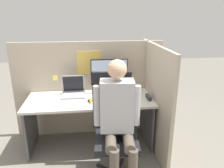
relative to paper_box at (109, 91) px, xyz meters
name	(u,v)px	position (x,y,z in m)	size (l,w,h in m)	color
ground_plane	(92,160)	(-0.28, -0.54, -0.73)	(12.00, 12.00, 0.00)	slate
cubicle_panel_back	(89,89)	(-0.28, 0.17, -0.03)	(2.15, 0.05, 1.40)	tan
cubicle_panel_right	(154,98)	(0.57, -0.26, -0.03)	(0.04, 1.33, 1.40)	tan
desk	(90,110)	(-0.28, -0.20, -0.19)	(1.65, 0.69, 0.70)	beige
paper_box	(109,91)	(0.00, 0.00, 0.00)	(0.30, 0.24, 0.06)	white
monitor	(109,73)	(0.00, 0.00, 0.25)	(0.51, 0.17, 0.42)	black
laptop	(73,92)	(-0.50, -0.04, 0.02)	(0.31, 0.26, 0.27)	#99999E
mouse	(90,100)	(-0.28, -0.29, -0.02)	(0.06, 0.05, 0.03)	black
stapler	(149,97)	(0.48, -0.30, -0.01)	(0.04, 0.16, 0.05)	#2D2D33
carrot_toy	(91,102)	(-0.27, -0.35, -0.01)	(0.04, 0.16, 0.04)	orange
office_chair	(114,125)	(-0.02, -0.74, -0.14)	(0.53, 0.58, 1.17)	black
person	(118,116)	(0.00, -0.91, 0.06)	(0.48, 0.47, 1.36)	brown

